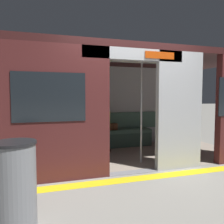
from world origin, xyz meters
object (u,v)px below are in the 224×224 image
grab_pole_door (104,111)px  bench_seat (103,135)px  person_seated (101,123)px  grab_pole_far (141,110)px  handbag (112,127)px  book (86,130)px  trash_bin (15,186)px  train_car (112,90)px

grab_pole_door → bench_seat: bearing=-104.4°
person_seated → grab_pole_far: 1.59m
handbag → book: size_ratio=1.18×
bench_seat → book: size_ratio=12.16×
handbag → book: handbag is taller
person_seated → handbag: 0.39m
handbag → grab_pole_door: (0.66, 1.60, 0.53)m
handbag → grab_pole_door: 1.81m
bench_seat → trash_bin: (1.81, 3.29, 0.10)m
grab_pole_far → handbag: bearing=-85.3°
person_seated → grab_pole_far: (-0.48, 1.47, 0.40)m
trash_bin → bench_seat: bearing=-118.9°
train_car → grab_pole_door: bearing=61.0°
grab_pole_far → train_car: bearing=-52.0°
handbag → train_car: bearing=71.7°
handbag → grab_pole_far: grab_pole_far is taller
bench_seat → trash_bin: size_ratio=2.93×
person_seated → grab_pole_door: 1.58m
grab_pole_door → trash_bin: size_ratio=2.37×
handbag → grab_pole_door: grab_pole_door is taller
train_car → person_seated: size_ratio=5.38×
grab_pole_door → train_car: bearing=-119.0°
train_car → grab_pole_far: size_ratio=2.96×
handbag → book: bearing=-0.4°
train_car → grab_pole_far: bearing=128.0°
grab_pole_far → trash_bin: size_ratio=2.37×
grab_pole_door → trash_bin: (1.41, 1.74, -0.62)m
person_seated → grab_pole_far: size_ratio=0.55×
handbag → grab_pole_door: size_ratio=0.12×
bench_seat → handbag: size_ratio=10.29×
person_seated → book: bearing=-15.9°
train_car → trash_bin: train_car is taller
train_car → person_seated: bearing=-88.3°
train_car → grab_pole_far: 0.85m
bench_seat → grab_pole_door: bearing=75.6°
handbag → bench_seat: bearing=10.3°
train_car → grab_pole_door: train_car is taller
grab_pole_far → trash_bin: grab_pole_far is taller
train_car → grab_pole_far: (-0.46, 0.58, -0.42)m
person_seated → book: (0.37, -0.11, -0.20)m
handbag → grab_pole_far: size_ratio=0.12×
book → grab_pole_far: 1.89m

